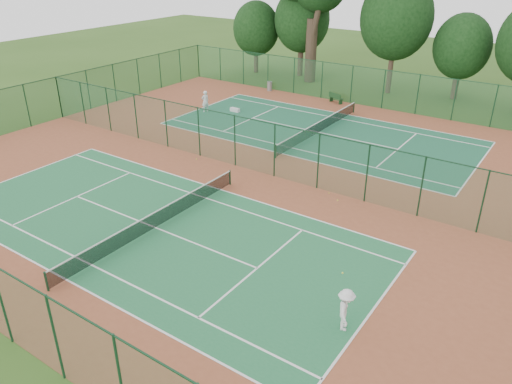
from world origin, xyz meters
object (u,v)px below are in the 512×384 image
player_near (346,310)px  player_far (205,101)px  trash_bin (270,86)px  kit_bag (235,110)px  bench (336,98)px

player_near → player_far: size_ratio=0.96×
trash_bin → kit_bag: trash_bin is taller
bench → trash_bin: bearing=-162.7°
player_far → kit_bag: size_ratio=2.08×
player_far → kit_bag: bearing=144.0°
player_near → trash_bin: bearing=14.3°
player_far → bench: player_far is taller
player_near → bench: size_ratio=1.12×
player_near → player_far: (-22.31, 18.61, 0.04)m
player_near → trash_bin: 35.20m
player_near → kit_bag: size_ratio=1.99×
player_far → kit_bag: (2.17, 1.44, -0.77)m
player_far → trash_bin: (0.76, 9.22, -0.48)m
kit_bag → player_near: bearing=-43.7°
trash_bin → kit_bag: 7.91m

